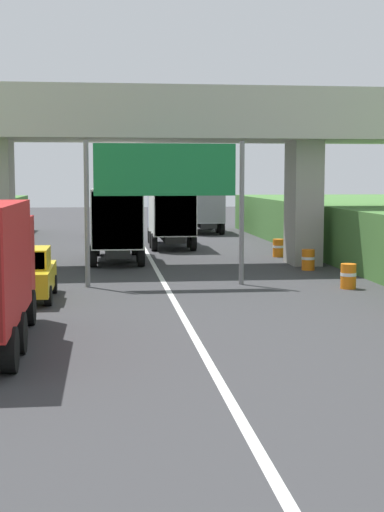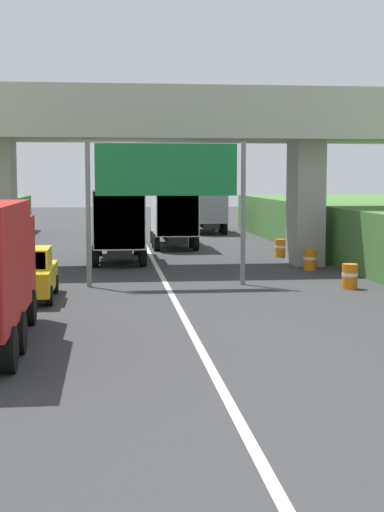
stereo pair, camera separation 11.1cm
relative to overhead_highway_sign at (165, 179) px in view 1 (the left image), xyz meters
name	(u,v)px [view 1 (the left image)]	position (x,y,z in m)	size (l,w,h in m)	color
lane_centre_stripe	(166,287)	(0.00, -0.32, -3.93)	(0.20, 92.47, 0.01)	white
overpass_bridge	(154,134)	(0.00, 6.24, 1.98)	(40.00, 4.80, 7.83)	#ADA89E
overhead_highway_sign	(165,179)	(0.00, 0.00, 0.00)	(5.88, 0.18, 5.33)	slate
truck_white	(116,221)	(-1.66, 8.45, -2.00)	(2.44, 7.30, 3.44)	black
truck_silver	(203,206)	(4.87, 26.66, -2.00)	(2.44, 7.30, 3.44)	black
truck_blue	(170,213)	(1.52, 15.41, -2.00)	(2.44, 7.30, 3.44)	black
car_yellow	(25,274)	(-4.81, -2.70, -3.07)	(1.86, 4.10, 1.72)	gold
car_black	(112,224)	(-1.76, 23.83, -3.07)	(1.86, 4.10, 1.72)	black
construction_barrel_3	(348,276)	(6.50, -1.48, -3.47)	(0.57, 0.57, 0.90)	orange
construction_barrel_4	(308,260)	(6.51, 3.97, -3.47)	(0.57, 0.57, 0.90)	orange
construction_barrel_5	(278,248)	(6.47, 9.41, -3.47)	(0.57, 0.57, 0.90)	orange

